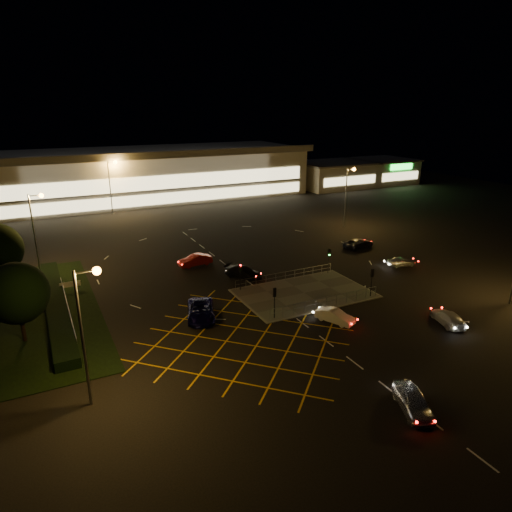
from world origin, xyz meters
name	(u,v)px	position (x,y,z in m)	size (l,w,h in m)	color
ground	(280,291)	(0.00, 0.00, 0.00)	(180.00, 180.00, 0.00)	black
pedestrian_island	(304,293)	(2.00, -2.00, 0.06)	(14.00, 9.00, 0.12)	#4C4944
grass_verge	(2,319)	(-28.00, 6.00, 0.04)	(18.00, 30.00, 0.08)	black
hedge	(56,305)	(-23.00, 6.00, 0.50)	(2.00, 26.00, 1.00)	black
supermarket	(145,174)	(0.00, 61.95, 5.31)	(72.00, 26.50, 10.50)	beige
retail_unit_a	(333,174)	(46.00, 53.97, 3.21)	(18.80, 14.80, 6.35)	beige
retail_unit_b	(382,171)	(62.00, 53.96, 3.22)	(14.80, 14.80, 6.35)	beige
streetlight_sw	(87,318)	(-21.56, -12.00, 6.56)	(1.78, 0.56, 10.03)	slate
streetlight_nw	(36,222)	(-23.56, 18.00, 6.56)	(1.78, 0.56, 10.03)	slate
streetlight_ne	(348,189)	(24.44, 20.00, 6.56)	(1.78, 0.56, 10.03)	slate
streetlight_far_left	(112,180)	(-9.56, 48.00, 6.56)	(1.78, 0.56, 10.03)	slate
streetlight_far_right	(289,166)	(30.44, 50.00, 6.56)	(1.78, 0.56, 10.03)	slate
signal_sw	(275,297)	(-4.00, -5.99, 2.37)	(0.28, 0.30, 3.15)	black
signal_se	(372,277)	(8.00, -5.99, 2.37)	(0.28, 0.30, 3.15)	black
signal_nw	(240,271)	(-4.00, 1.99, 2.37)	(0.28, 0.30, 3.15)	black
signal_ne	(329,256)	(8.00, 1.99, 2.37)	(0.28, 0.30, 3.15)	black
tree_e	(17,293)	(-26.00, 0.00, 4.64)	(5.40, 5.40, 7.35)	black
car_near_silver	(413,401)	(-2.31, -22.66, 0.75)	(1.77, 4.41, 1.50)	#A6A7AD
car_queue_white	(335,316)	(0.90, -9.23, 0.64)	(1.35, 3.86, 1.27)	white
car_left_blue	(201,311)	(-10.37, -2.59, 0.78)	(2.60, 5.64, 1.57)	#0A0B41
car_far_dkgrey	(243,272)	(-1.88, 5.67, 0.69)	(1.95, 4.79, 1.39)	black
car_right_silver	(401,262)	(18.23, 0.16, 0.62)	(1.48, 3.67, 1.25)	silver
car_circ_red	(195,260)	(-5.70, 12.41, 0.73)	(1.54, 4.42, 1.46)	#9F150B
car_east_grey	(359,243)	(18.42, 9.10, 0.68)	(2.26, 4.90, 1.36)	black
car_approach_white	(448,318)	(10.40, -14.38, 0.63)	(1.76, 4.34, 1.26)	silver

